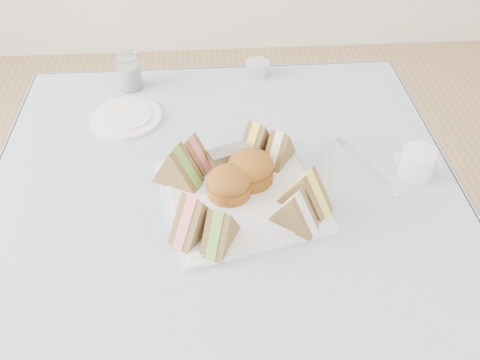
{
  "coord_description": "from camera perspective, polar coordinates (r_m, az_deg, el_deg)",
  "views": [
    {
      "loc": [
        -0.02,
        -0.78,
        1.5
      ],
      "look_at": [
        0.03,
        -0.02,
        0.8
      ],
      "focal_mm": 38.0,
      "sensor_mm": 36.0,
      "label": 1
    }
  ],
  "objects": [
    {
      "name": "sandwich_bl_a",
      "position": [
        1.07,
        -7.09,
        1.73
      ],
      "size": [
        0.12,
        0.09,
        0.09
      ],
      "primitive_type": null,
      "rotation": [
        0.0,
        0.0,
        2.64
      ],
      "color": "olive",
      "rests_on": "serving_plate"
    },
    {
      "name": "sandwich_fl_b",
      "position": [
        0.94,
        -2.26,
        -5.24
      ],
      "size": [
        0.08,
        0.11,
        0.09
      ],
      "primitive_type": null,
      "rotation": [
        0.0,
        0.0,
        1.11
      ],
      "color": "olive",
      "rests_on": "serving_plate"
    },
    {
      "name": "side_plate",
      "position": [
        1.31,
        -12.62,
        6.87
      ],
      "size": [
        0.21,
        0.21,
        0.01
      ],
      "primitive_type": "cylinder",
      "rotation": [
        0.0,
        0.0,
        -0.23
      ],
      "color": "white",
      "rests_on": "tablecloth"
    },
    {
      "name": "sandwich_bl_b",
      "position": [
        1.1,
        -5.51,
        3.17
      ],
      "size": [
        0.1,
        0.09,
        0.08
      ],
      "primitive_type": null,
      "rotation": [
        0.0,
        0.0,
        2.59
      ],
      "color": "olive",
      "rests_on": "serving_plate"
    },
    {
      "name": "water_glass",
      "position": [
        1.41,
        -12.38,
        11.79
      ],
      "size": [
        0.07,
        0.07,
        0.1
      ],
      "primitive_type": "cylinder",
      "rotation": [
        0.0,
        0.0,
        -0.07
      ],
      "color": "white",
      "rests_on": "tablecloth"
    },
    {
      "name": "sandwich_fr_b",
      "position": [
        0.98,
        6.22,
        -3.26
      ],
      "size": [
        0.1,
        0.09,
        0.08
      ],
      "primitive_type": null,
      "rotation": [
        0.0,
        0.0,
        -0.66
      ],
      "color": "olive",
      "rests_on": "serving_plate"
    },
    {
      "name": "tablecloth",
      "position": [
        1.09,
        -1.77,
        -1.28
      ],
      "size": [
        1.02,
        1.02,
        0.01
      ],
      "primitive_type": "cube",
      "color": "#B2B5C2",
      "rests_on": "table"
    },
    {
      "name": "tea_strainer",
      "position": [
        1.45,
        1.94,
        12.32
      ],
      "size": [
        0.09,
        0.09,
        0.04
      ],
      "primitive_type": "cylinder",
      "rotation": [
        0.0,
        0.0,
        0.4
      ],
      "color": "silver",
      "rests_on": "tablecloth"
    },
    {
      "name": "sandwich_br_b",
      "position": [
        1.13,
        1.88,
        4.72
      ],
      "size": [
        0.1,
        0.1,
        0.09
      ],
      "primitive_type": null,
      "rotation": [
        0.0,
        0.0,
        -2.26
      ],
      "color": "olive",
      "rests_on": "serving_plate"
    },
    {
      "name": "fork",
      "position": [
        1.17,
        14.4,
        1.06
      ],
      "size": [
        0.08,
        0.18,
        0.0
      ],
      "primitive_type": "cube",
      "rotation": [
        0.0,
        0.0,
        0.39
      ],
      "color": "silver",
      "rests_on": "tablecloth"
    },
    {
      "name": "pastry_slice",
      "position": [
        1.12,
        -1.19,
        2.59
      ],
      "size": [
        0.1,
        0.07,
        0.04
      ],
      "primitive_type": "cube",
      "rotation": [
        0.0,
        0.0,
        0.39
      ],
      "color": "beige",
      "rests_on": "serving_plate"
    },
    {
      "name": "knife",
      "position": [
        1.17,
        9.65,
        1.98
      ],
      "size": [
        0.05,
        0.18,
        0.0
      ],
      "primitive_type": "cube",
      "rotation": [
        0.0,
        0.0,
        -0.19
      ],
      "color": "silver",
      "rests_on": "tablecloth"
    },
    {
      "name": "scone_right",
      "position": [
        1.07,
        1.17,
        1.33
      ],
      "size": [
        0.14,
        0.14,
        0.07
      ],
      "primitive_type": "cylinder",
      "rotation": [
        0.0,
        0.0,
        0.66
      ],
      "color": "#A0551D",
      "rests_on": "serving_plate"
    },
    {
      "name": "sandwich_fl_a",
      "position": [
        0.96,
        -5.18,
        -3.87
      ],
      "size": [
        0.11,
        0.12,
        0.1
      ],
      "primitive_type": null,
      "rotation": [
        0.0,
        0.0,
        0.88
      ],
      "color": "olive",
      "rests_on": "serving_plate"
    },
    {
      "name": "sandwich_br_a",
      "position": [
        1.12,
        4.44,
        3.81
      ],
      "size": [
        0.09,
        0.1,
        0.08
      ],
      "primitive_type": null,
      "rotation": [
        0.0,
        0.0,
        -2.16
      ],
      "color": "olive",
      "rests_on": "serving_plate"
    },
    {
      "name": "creamer_jug",
      "position": [
        1.17,
        19.26,
        1.84
      ],
      "size": [
        0.08,
        0.08,
        0.06
      ],
      "primitive_type": "cylinder",
      "rotation": [
        0.0,
        0.0,
        -0.1
      ],
      "color": "white",
      "rests_on": "tablecloth"
    },
    {
      "name": "sandwich_fr_a",
      "position": [
        1.01,
        7.47,
        -1.03
      ],
      "size": [
        0.12,
        0.11,
        0.1
      ],
      "primitive_type": null,
      "rotation": [
        0.0,
        0.0,
        -0.66
      ],
      "color": "olive",
      "rests_on": "serving_plate"
    },
    {
      "name": "table",
      "position": [
        1.37,
        -1.43,
        -12.51
      ],
      "size": [
        0.9,
        0.9,
        0.74
      ],
      "primitive_type": "cube",
      "color": "brown",
      "rests_on": "floor"
    },
    {
      "name": "serving_plate",
      "position": [
        1.07,
        0.0,
        -1.73
      ],
      "size": [
        0.38,
        0.38,
        0.01
      ],
      "primitive_type": "cube",
      "rotation": [
        0.0,
        0.0,
        0.24
      ],
      "color": "white",
      "rests_on": "tablecloth"
    },
    {
      "name": "scone_left",
      "position": [
        1.04,
        -1.26,
        -0.33
      ],
      "size": [
        0.1,
        0.1,
        0.06
      ],
      "primitive_type": "cylinder",
      "rotation": [
        0.0,
        0.0,
        0.07
      ],
      "color": "#A0551D",
      "rests_on": "serving_plate"
    }
  ]
}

